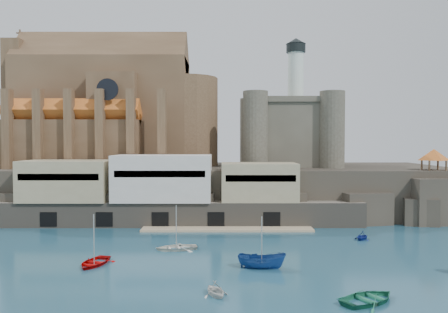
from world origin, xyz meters
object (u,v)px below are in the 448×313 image
boat_2 (262,268)px  boat_1 (216,296)px  castle_keep (288,129)px  pavilion (434,156)px  church (112,113)px  boat_0 (94,265)px

boat_2 → boat_1: bearing=155.8°
castle_keep → pavilion: (25.92, -15.08, -5.59)m
church → boat_0: (9.13, -45.40, -22.13)m
church → castle_keep: bearing=-1.1°
church → castle_keep: church is taller
pavilion → boat_0: pavilion is taller
church → pavilion: church is taller
boat_0 → boat_2: (21.02, -1.60, 0.00)m
church → pavilion: 68.65m
boat_0 → boat_1: 19.07m
pavilion → boat_0: size_ratio=1.09×
church → boat_0: bearing=-78.6°
boat_0 → boat_1: (15.53, -11.06, 0.00)m
boat_1 → pavilion: bearing=17.8°
boat_0 → boat_2: boat_2 is taller
pavilion → boat_0: (-57.00, -29.55, -12.73)m
boat_0 → boat_2: 21.09m
church → boat_1: church is taller
pavilion → boat_1: size_ratio=1.85×
church → boat_1: bearing=-66.4°
boat_1 → church: bearing=87.0°
church → boat_2: size_ratio=7.91×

